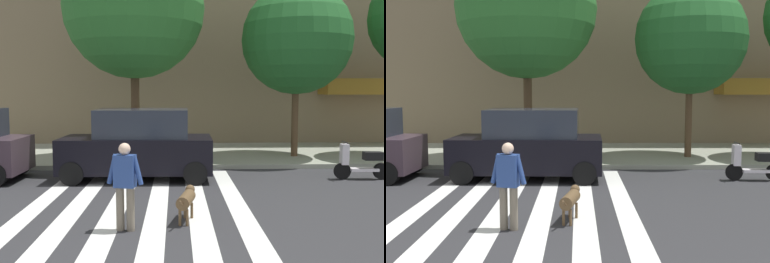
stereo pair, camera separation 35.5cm
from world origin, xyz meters
The scene contains 9 objects.
ground_plane centered at (0.00, 6.08, 0.00)m, with size 160.00×160.00×0.00m, color #2B2B2D.
sidewalk_far centered at (0.00, 15.16, 0.07)m, with size 80.00×6.00×0.15m, color gray.
crosswalk_stripes centered at (-0.47, 6.08, 0.00)m, with size 4.95×11.56×0.01m.
parked_car_behind_first centered at (-0.69, 10.68, 1.00)m, with size 4.37×2.06×2.05m.
parked_scooter centered at (5.82, 10.39, 0.48)m, with size 1.63×0.50×1.11m.
street_tree_nearest centered at (-1.03, 13.51, 5.42)m, with size 4.89×4.89×7.73m.
street_tree_middle centered at (4.79, 13.98, 4.43)m, with size 4.00×4.00×6.29m.
pedestrian_dog_walker centered at (-0.55, 5.91, 0.93)m, with size 0.71×0.31×1.64m.
dog_on_leash centered at (0.60, 6.46, 0.44)m, with size 0.42×1.14×0.65m.
Camera 2 is at (0.74, -2.13, 2.61)m, focal length 41.30 mm.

